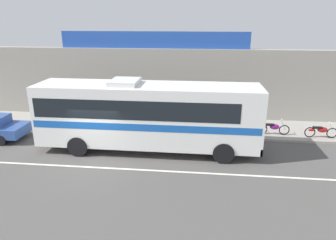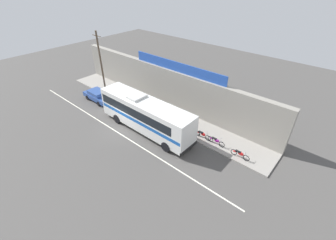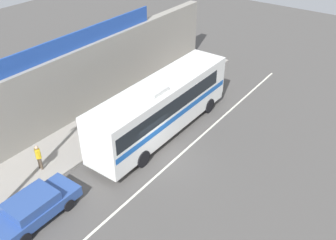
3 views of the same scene
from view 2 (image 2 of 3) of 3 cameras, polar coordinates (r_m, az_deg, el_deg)
name	(u,v)px [view 2 (image 2 of 3)]	position (r m, az deg, el deg)	size (l,w,h in m)	color
ground_plane	(121,127)	(25.61, -11.80, -1.81)	(70.00, 70.00, 0.00)	#4F4C49
sidewalk_slab	(153,109)	(28.37, -3.67, 2.88)	(30.00, 3.60, 0.14)	gray
storefront_facade	(165,86)	(28.65, -0.81, 8.55)	(30.00, 0.70, 4.80)	gray
storefront_billboard	(177,67)	(26.36, 2.34, 13.19)	(12.66, 0.12, 1.10)	#234CAD
road_center_stripe	(115,131)	(25.24, -13.21, -2.58)	(30.00, 0.14, 0.01)	silver
intercity_bus	(145,113)	(23.71, -5.84, 1.66)	(11.48, 2.64, 3.78)	white
parked_car	(98,95)	(31.36, -17.16, 5.94)	(4.41, 1.92, 1.37)	#2D4C93
utility_pole	(101,63)	(31.52, -16.46, 13.56)	(1.60, 0.22, 8.28)	brown
motorcycle_red	(240,154)	(21.84, 17.57, -8.13)	(1.85, 0.56, 0.94)	black
motorcycle_orange	(202,134)	(23.35, 8.63, -3.61)	(1.92, 0.56, 0.94)	black
motorcycle_green	(216,141)	(22.78, 11.93, -5.11)	(1.90, 0.56, 0.94)	black
motorcycle_black	(193,130)	(23.85, 6.20, -2.49)	(1.85, 0.56, 0.94)	black
pedestrian_near_shop	(126,92)	(30.76, -10.60, 7.01)	(0.30, 0.48, 1.57)	brown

